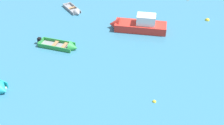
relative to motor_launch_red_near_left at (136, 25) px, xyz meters
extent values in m
cube|color=red|center=(0.40, -0.14, -0.19)|extent=(5.55, 3.36, 0.79)
cone|color=red|center=(-2.19, 0.73, -0.15)|extent=(1.47, 1.76, 1.50)
cube|color=white|center=(0.90, -0.30, 0.70)|extent=(2.20, 1.82, 0.99)
cube|color=black|center=(0.11, -0.04, 0.90)|extent=(0.53, 1.20, 0.44)
cube|color=gray|center=(-6.42, 5.62, -0.55)|extent=(1.91, 2.81, 0.08)
cube|color=gray|center=(-5.98, 5.81, -0.43)|extent=(1.19, 2.58, 0.31)
cube|color=gray|center=(-6.86, 5.42, -0.43)|extent=(1.19, 2.58, 0.31)
cube|color=gray|center=(-6.99, 6.89, -0.43)|extent=(0.90, 0.47, 0.31)
cone|color=gray|center=(-5.83, 4.29, -0.41)|extent=(1.10, 0.96, 0.92)
cube|color=#937047|center=(-6.48, 5.75, -0.37)|extent=(0.90, 0.61, 0.03)
cube|color=gray|center=(-8.19, -1.93, -0.53)|extent=(3.36, 2.41, 0.10)
cube|color=#288C3D|center=(-7.93, -1.40, -0.38)|extent=(3.03, 1.55, 0.41)
cube|color=#288C3D|center=(-8.45, -2.46, -0.38)|extent=(3.03, 1.55, 0.41)
cube|color=#288C3D|center=(-9.69, -1.19, -0.38)|extent=(0.62, 1.09, 0.41)
cone|color=#288C3D|center=(-6.63, -2.71, -0.36)|extent=(1.19, 1.35, 1.13)
cube|color=#937047|center=(-8.35, -1.86, -0.30)|extent=(0.78, 1.10, 0.03)
cube|color=#937047|center=(-7.47, -2.29, -0.30)|extent=(0.78, 1.10, 0.03)
cube|color=black|center=(-9.82, -1.13, -0.24)|extent=(0.41, 0.41, 0.57)
cone|color=teal|center=(-12.35, -7.84, -0.29)|extent=(1.42, 1.51, 1.26)
sphere|color=yellow|center=(-0.99, -10.58, -0.58)|extent=(0.29, 0.29, 0.29)
sphere|color=yellow|center=(8.19, 0.79, -0.58)|extent=(0.48, 0.48, 0.48)
camera|label=1|loc=(-6.52, -25.44, 14.79)|focal=46.35mm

